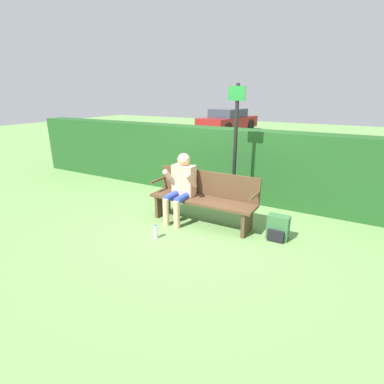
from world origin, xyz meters
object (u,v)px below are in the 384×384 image
Objects in this scene: water_bottle at (156,232)px; signpost at (235,143)px; backpack at (278,228)px; person_seated at (181,184)px; park_bench at (204,197)px; parked_car at (228,120)px.

signpost is (0.64, 1.73, 1.25)m from water_bottle.
signpost is at bearing 144.39° from backpack.
backpack is 1.75× the size of water_bottle.
person_seated is 5.37× the size of water_bottle.
park_bench is 1.20m from signpost.
person_seated is 13.51m from parked_car.
park_bench is at bearing 68.44° from water_bottle.
water_bottle is (0.02, -0.85, -0.59)m from person_seated.
person_seated is 1.29m from signpost.
signpost is (0.26, 0.76, 0.89)m from park_bench.
person_seated is (-0.40, -0.12, 0.22)m from park_bench.
signpost reaches higher than person_seated.
person_seated is at bearing -149.91° from parked_car.
signpost is at bearing -145.83° from parked_car.
water_bottle is at bearing -151.59° from backpack.
park_bench is 1.57× the size of person_seated.
park_bench is at bearing -148.12° from parked_car.
person_seated is 1.03m from water_bottle.
parked_car is (-4.49, 13.60, 0.53)m from water_bottle.
backpack is (1.36, -0.03, -0.28)m from park_bench.
parked_car is (-4.87, 12.63, 0.16)m from park_bench.
person_seated is 0.51× the size of signpost.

